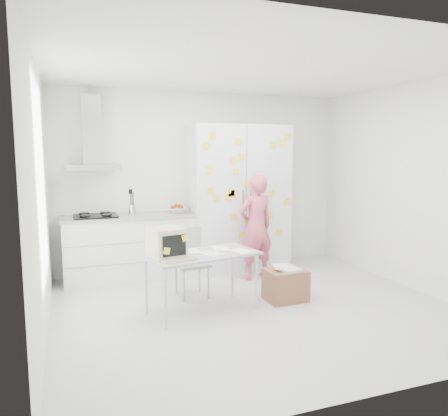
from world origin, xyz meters
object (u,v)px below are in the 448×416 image
object	(u,v)px
chair	(190,258)
desk	(180,249)
cardboard_box	(286,284)
person	(256,227)

from	to	relation	value
chair	desk	bearing A→B (deg)	-117.71
cardboard_box	chair	bearing A→B (deg)	150.90
person	chair	world-z (taller)	person
desk	chair	world-z (taller)	desk
person	desk	size ratio (longest dim) A/B	1.10
desk	cardboard_box	world-z (taller)	desk
person	chair	bearing A→B (deg)	10.46
chair	cardboard_box	xyz separation A→B (m)	(1.04, -0.58, -0.29)
person	desk	distance (m)	1.70
person	desk	world-z (taller)	person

